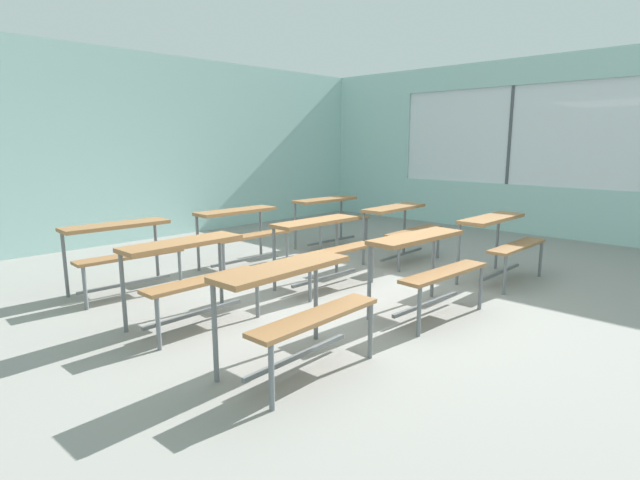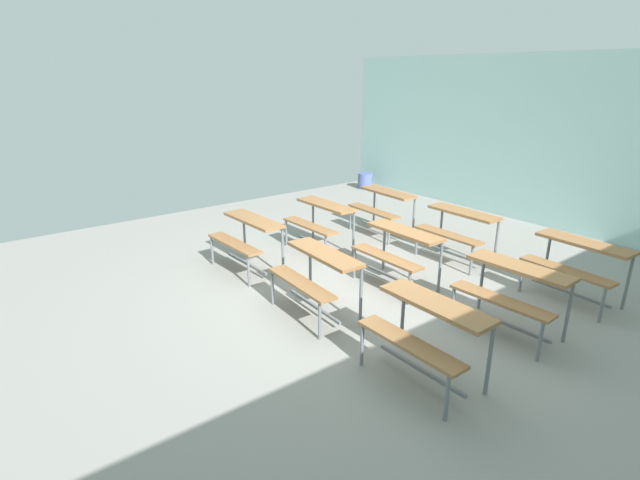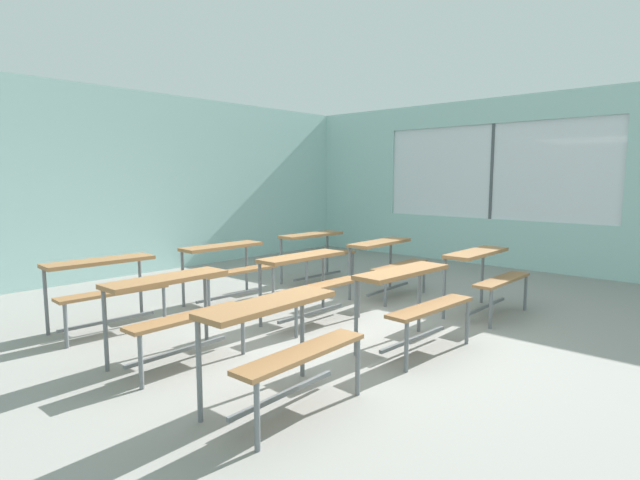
{
  "view_description": "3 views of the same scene",
  "coord_description": "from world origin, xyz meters",
  "px_view_note": "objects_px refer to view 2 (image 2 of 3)",
  "views": [
    {
      "loc": [
        -3.8,
        -3.3,
        1.6
      ],
      "look_at": [
        0.08,
        0.43,
        0.53
      ],
      "focal_mm": 28.0,
      "sensor_mm": 36.0,
      "label": 1
    },
    {
      "loc": [
        4.15,
        -3.94,
        2.67
      ],
      "look_at": [
        -0.56,
        -0.3,
        0.59
      ],
      "focal_mm": 27.08,
      "sensor_mm": 36.0,
      "label": 2
    },
    {
      "loc": [
        -3.8,
        -3.3,
        1.6
      ],
      "look_at": [
        0.62,
        0.72,
        0.85
      ],
      "focal_mm": 28.0,
      "sensor_mm": 36.0,
      "label": 3
    }
  ],
  "objects_px": {
    "desk_bench_r1c1": "(398,245)",
    "desk_bench_r2c2": "(577,257)",
    "desk_bench_r1c2": "(513,284)",
    "desk_bench_r2c1": "(458,224)",
    "desk_bench_r0c1": "(316,269)",
    "desk_bench_r0c2": "(426,323)",
    "desk_bench_r2c0": "(383,202)",
    "desk_bench_r1c0": "(320,216)",
    "trash_bin": "(365,181)",
    "desk_bench_r0c0": "(247,232)"
  },
  "relations": [
    {
      "from": "desk_bench_r1c1",
      "to": "desk_bench_r2c2",
      "type": "height_order",
      "value": "same"
    },
    {
      "from": "desk_bench_r1c2",
      "to": "desk_bench_r2c1",
      "type": "distance_m",
      "value": 2.11
    },
    {
      "from": "desk_bench_r0c1",
      "to": "desk_bench_r1c2",
      "type": "xyz_separation_m",
      "value": [
        1.59,
        1.38,
        0.0
      ]
    },
    {
      "from": "desk_bench_r0c2",
      "to": "desk_bench_r2c0",
      "type": "distance_m",
      "value": 4.22
    },
    {
      "from": "desk_bench_r1c0",
      "to": "trash_bin",
      "type": "relative_size",
      "value": 3.02
    },
    {
      "from": "desk_bench_r0c1",
      "to": "desk_bench_r1c2",
      "type": "relative_size",
      "value": 1.0
    },
    {
      "from": "desk_bench_r0c0",
      "to": "desk_bench_r0c2",
      "type": "bearing_deg",
      "value": -2.49
    },
    {
      "from": "desk_bench_r0c0",
      "to": "trash_bin",
      "type": "distance_m",
      "value": 5.54
    },
    {
      "from": "desk_bench_r0c2",
      "to": "desk_bench_r1c1",
      "type": "bearing_deg",
      "value": 140.48
    },
    {
      "from": "desk_bench_r1c0",
      "to": "desk_bench_r2c2",
      "type": "bearing_deg",
      "value": 21.37
    },
    {
      "from": "desk_bench_r2c0",
      "to": "desk_bench_r2c1",
      "type": "bearing_deg",
      "value": 1.89
    },
    {
      "from": "desk_bench_r0c0",
      "to": "desk_bench_r2c0",
      "type": "bearing_deg",
      "value": 88.24
    },
    {
      "from": "desk_bench_r0c0",
      "to": "desk_bench_r2c1",
      "type": "distance_m",
      "value": 3.06
    },
    {
      "from": "desk_bench_r1c1",
      "to": "desk_bench_r2c1",
      "type": "height_order",
      "value": "same"
    },
    {
      "from": "desk_bench_r0c2",
      "to": "trash_bin",
      "type": "bearing_deg",
      "value": 141.17
    },
    {
      "from": "desk_bench_r1c1",
      "to": "desk_bench_r0c1",
      "type": "bearing_deg",
      "value": -89.78
    },
    {
      "from": "desk_bench_r1c2",
      "to": "desk_bench_r2c0",
      "type": "height_order",
      "value": "same"
    },
    {
      "from": "desk_bench_r0c2",
      "to": "trash_bin",
      "type": "xyz_separation_m",
      "value": [
        -6.0,
        4.82,
        -0.38
      ]
    },
    {
      "from": "trash_bin",
      "to": "desk_bench_r2c2",
      "type": "bearing_deg",
      "value": -19.32
    },
    {
      "from": "desk_bench_r0c0",
      "to": "desk_bench_r0c1",
      "type": "relative_size",
      "value": 0.99
    },
    {
      "from": "desk_bench_r2c2",
      "to": "desk_bench_r2c0",
      "type": "bearing_deg",
      "value": -177.28
    },
    {
      "from": "desk_bench_r1c1",
      "to": "desk_bench_r2c0",
      "type": "height_order",
      "value": "same"
    },
    {
      "from": "desk_bench_r2c1",
      "to": "desk_bench_r0c0",
      "type": "bearing_deg",
      "value": -119.9
    },
    {
      "from": "desk_bench_r1c0",
      "to": "desk_bench_r1c2",
      "type": "height_order",
      "value": "same"
    },
    {
      "from": "desk_bench_r1c2",
      "to": "desk_bench_r0c0",
      "type": "bearing_deg",
      "value": -159.83
    },
    {
      "from": "desk_bench_r0c2",
      "to": "trash_bin",
      "type": "relative_size",
      "value": 2.99
    },
    {
      "from": "desk_bench_r2c0",
      "to": "desk_bench_r0c2",
      "type": "bearing_deg",
      "value": -36.87
    },
    {
      "from": "trash_bin",
      "to": "desk_bench_r1c1",
      "type": "bearing_deg",
      "value": -38.5
    },
    {
      "from": "desk_bench_r0c1",
      "to": "desk_bench_r1c1",
      "type": "distance_m",
      "value": 1.32
    },
    {
      "from": "desk_bench_r0c2",
      "to": "desk_bench_r2c1",
      "type": "xyz_separation_m",
      "value": [
        -1.68,
        2.66,
        0.0
      ]
    },
    {
      "from": "desk_bench_r1c2",
      "to": "desk_bench_r2c0",
      "type": "relative_size",
      "value": 1.0
    },
    {
      "from": "desk_bench_r0c1",
      "to": "desk_bench_r2c1",
      "type": "relative_size",
      "value": 1.02
    },
    {
      "from": "desk_bench_r0c2",
      "to": "desk_bench_r2c0",
      "type": "height_order",
      "value": "same"
    },
    {
      "from": "desk_bench_r0c0",
      "to": "desk_bench_r2c1",
      "type": "bearing_deg",
      "value": 57.34
    },
    {
      "from": "desk_bench_r1c1",
      "to": "desk_bench_r2c0",
      "type": "bearing_deg",
      "value": 141.04
    },
    {
      "from": "desk_bench_r1c2",
      "to": "desk_bench_r2c2",
      "type": "bearing_deg",
      "value": 85.83
    },
    {
      "from": "desk_bench_r2c2",
      "to": "desk_bench_r0c2",
      "type": "bearing_deg",
      "value": -88.31
    },
    {
      "from": "desk_bench_r1c0",
      "to": "desk_bench_r2c1",
      "type": "distance_m",
      "value": 2.07
    },
    {
      "from": "desk_bench_r1c0",
      "to": "desk_bench_r2c1",
      "type": "height_order",
      "value": "same"
    },
    {
      "from": "desk_bench_r0c1",
      "to": "desk_bench_r0c2",
      "type": "height_order",
      "value": "same"
    },
    {
      "from": "desk_bench_r0c0",
      "to": "desk_bench_r2c0",
      "type": "xyz_separation_m",
      "value": [
        -0.01,
        2.66,
        0.0
      ]
    },
    {
      "from": "desk_bench_r1c0",
      "to": "desk_bench_r1c1",
      "type": "bearing_deg",
      "value": -1.84
    },
    {
      "from": "desk_bench_r1c2",
      "to": "desk_bench_r2c1",
      "type": "relative_size",
      "value": 1.02
    },
    {
      "from": "desk_bench_r2c2",
      "to": "desk_bench_r2c1",
      "type": "bearing_deg",
      "value": -176.33
    },
    {
      "from": "desk_bench_r2c2",
      "to": "trash_bin",
      "type": "xyz_separation_m",
      "value": [
        -6.03,
        2.12,
        -0.38
      ]
    },
    {
      "from": "desk_bench_r0c0",
      "to": "trash_bin",
      "type": "relative_size",
      "value": 3.04
    },
    {
      "from": "desk_bench_r1c0",
      "to": "desk_bench_r1c2",
      "type": "relative_size",
      "value": 0.99
    },
    {
      "from": "desk_bench_r2c2",
      "to": "trash_bin",
      "type": "bearing_deg",
      "value": 163.04
    },
    {
      "from": "desk_bench_r1c2",
      "to": "trash_bin",
      "type": "xyz_separation_m",
      "value": [
        -5.99,
        3.44,
        -0.38
      ]
    },
    {
      "from": "desk_bench_r0c2",
      "to": "trash_bin",
      "type": "distance_m",
      "value": 7.7
    }
  ]
}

